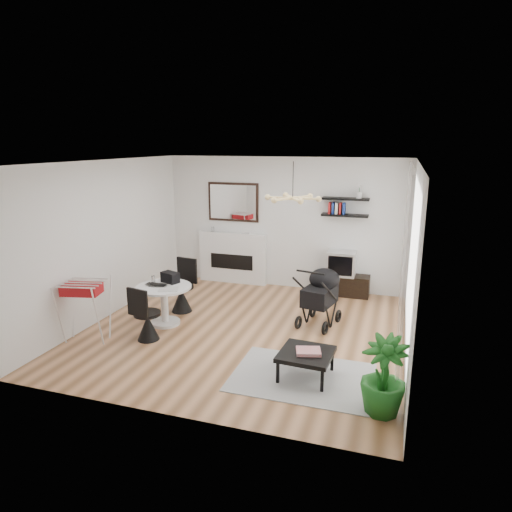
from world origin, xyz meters
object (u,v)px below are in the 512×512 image
(coffee_table, at_px, (306,355))
(drying_rack, at_px, (85,310))
(stroller, at_px, (321,298))
(fireplace, at_px, (233,252))
(tv_console, at_px, (341,285))
(potted_plant, at_px, (383,376))
(crt_tv, at_px, (342,263))
(dining_table, at_px, (164,299))

(coffee_table, bearing_deg, drying_rack, 178.61)
(stroller, bearing_deg, coffee_table, -73.21)
(fireplace, height_order, coffee_table, fireplace)
(tv_console, distance_m, potted_plant, 4.14)
(tv_console, xyz_separation_m, crt_tv, (-0.01, -0.00, 0.45))
(drying_rack, xyz_separation_m, potted_plant, (4.42, -0.61, -0.04))
(crt_tv, relative_size, stroller, 0.52)
(tv_console, xyz_separation_m, stroller, (-0.13, -1.63, 0.24))
(fireplace, bearing_deg, potted_plant, -51.01)
(dining_table, distance_m, potted_plant, 3.93)
(fireplace, distance_m, coffee_table, 4.33)
(fireplace, relative_size, drying_rack, 2.26)
(coffee_table, xyz_separation_m, potted_plant, (0.98, -0.53, 0.14))
(dining_table, xyz_separation_m, coffee_table, (2.62, -1.04, -0.13))
(drying_rack, relative_size, potted_plant, 1.04)
(coffee_table, distance_m, potted_plant, 1.12)
(stroller, height_order, coffee_table, stroller)
(fireplace, xyz_separation_m, tv_console, (2.36, -0.13, -0.48))
(fireplace, distance_m, tv_console, 2.41)
(crt_tv, distance_m, drying_rack, 4.83)
(fireplace, height_order, dining_table, fireplace)
(coffee_table, bearing_deg, dining_table, 158.35)
(dining_table, bearing_deg, fireplace, 84.33)
(crt_tv, height_order, potted_plant, potted_plant)
(tv_console, height_order, coffee_table, tv_console)
(drying_rack, height_order, potted_plant, drying_rack)
(fireplace, distance_m, dining_table, 2.60)
(dining_table, height_order, coffee_table, dining_table)
(crt_tv, relative_size, drying_rack, 0.58)
(dining_table, xyz_separation_m, drying_rack, (-0.82, -0.96, 0.06))
(fireplace, xyz_separation_m, dining_table, (-0.26, -2.57, -0.24))
(drying_rack, bearing_deg, stroller, 15.75)
(drying_rack, distance_m, potted_plant, 4.47)
(drying_rack, height_order, coffee_table, drying_rack)
(fireplace, distance_m, potted_plant, 5.33)
(tv_console, bearing_deg, dining_table, -136.93)
(fireplace, height_order, crt_tv, fireplace)
(fireplace, relative_size, potted_plant, 2.35)
(tv_console, height_order, crt_tv, crt_tv)
(fireplace, height_order, potted_plant, fireplace)
(tv_console, bearing_deg, stroller, -94.66)
(dining_table, height_order, potted_plant, potted_plant)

